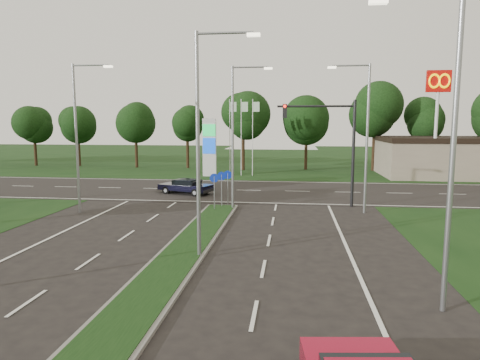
# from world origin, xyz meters

# --- Properties ---
(ground) EXTENTS (160.00, 160.00, 0.00)m
(ground) POSITION_xyz_m (0.00, 0.00, 0.00)
(ground) COLOR black
(ground) RESTS_ON ground
(verge_far) EXTENTS (160.00, 50.00, 0.02)m
(verge_far) POSITION_xyz_m (0.00, 55.00, 0.00)
(verge_far) COLOR black
(verge_far) RESTS_ON ground
(cross_road) EXTENTS (160.00, 12.00, 0.02)m
(cross_road) POSITION_xyz_m (0.00, 24.00, 0.00)
(cross_road) COLOR black
(cross_road) RESTS_ON ground
(median_kerb) EXTENTS (2.00, 26.00, 0.12)m
(median_kerb) POSITION_xyz_m (0.00, 4.00, 0.06)
(median_kerb) COLOR slate
(median_kerb) RESTS_ON ground
(commercial_building) EXTENTS (16.00, 9.00, 4.00)m
(commercial_building) POSITION_xyz_m (22.00, 36.00, 2.00)
(commercial_building) COLOR gray
(commercial_building) RESTS_ON ground
(streetlight_median_near) EXTENTS (2.53, 0.22, 9.00)m
(streetlight_median_near) POSITION_xyz_m (1.00, 6.00, 5.08)
(streetlight_median_near) COLOR gray
(streetlight_median_near) RESTS_ON ground
(streetlight_median_far) EXTENTS (2.53, 0.22, 9.00)m
(streetlight_median_far) POSITION_xyz_m (1.00, 16.00, 5.08)
(streetlight_median_far) COLOR gray
(streetlight_median_far) RESTS_ON ground
(streetlight_left_far) EXTENTS (2.53, 0.22, 9.00)m
(streetlight_left_far) POSITION_xyz_m (-8.30, 14.00, 5.08)
(streetlight_left_far) COLOR gray
(streetlight_left_far) RESTS_ON ground
(streetlight_right_far) EXTENTS (2.53, 0.22, 9.00)m
(streetlight_right_far) POSITION_xyz_m (8.80, 16.00, 5.08)
(streetlight_right_far) COLOR gray
(streetlight_right_far) RESTS_ON ground
(streetlight_right_near) EXTENTS (2.53, 0.22, 9.00)m
(streetlight_right_near) POSITION_xyz_m (8.80, 2.00, 5.08)
(streetlight_right_near) COLOR gray
(streetlight_right_near) RESTS_ON ground
(traffic_signal) EXTENTS (5.10, 0.42, 7.00)m
(traffic_signal) POSITION_xyz_m (7.19, 18.00, 4.65)
(traffic_signal) COLOR black
(traffic_signal) RESTS_ON ground
(median_signs) EXTENTS (1.16, 1.76, 2.38)m
(median_signs) POSITION_xyz_m (0.00, 16.40, 1.71)
(median_signs) COLOR gray
(median_signs) RESTS_ON ground
(gas_pylon) EXTENTS (5.80, 1.26, 8.00)m
(gas_pylon) POSITION_xyz_m (-3.79, 33.05, 3.20)
(gas_pylon) COLOR silver
(gas_pylon) RESTS_ON ground
(mcdonalds_sign) EXTENTS (2.20, 0.47, 10.40)m
(mcdonalds_sign) POSITION_xyz_m (18.00, 31.97, 7.99)
(mcdonalds_sign) COLOR silver
(mcdonalds_sign) RESTS_ON ground
(treeline_far) EXTENTS (6.00, 6.00, 9.90)m
(treeline_far) POSITION_xyz_m (0.10, 39.93, 6.83)
(treeline_far) COLOR black
(treeline_far) RESTS_ON ground
(navy_sedan) EXTENTS (4.53, 3.03, 1.15)m
(navy_sedan) POSITION_xyz_m (-3.69, 21.73, 0.62)
(navy_sedan) COLOR black
(navy_sedan) RESTS_ON ground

